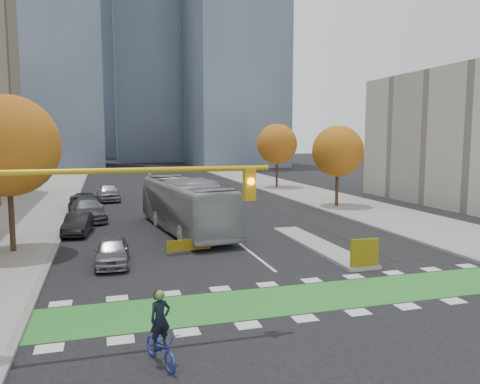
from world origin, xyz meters
TOP-DOWN VIEW (x-y plane):
  - ground at (0.00, 0.00)m, footprint 300.00×300.00m
  - sidewalk_west at (-13.50, 20.00)m, footprint 7.00×120.00m
  - sidewalk_east at (13.50, 20.00)m, footprint 7.00×120.00m
  - curb_west at (-10.00, 20.00)m, footprint 0.30×120.00m
  - curb_east at (10.00, 20.00)m, footprint 0.30×120.00m
  - bike_crossing at (0.00, 1.50)m, footprint 20.00×3.00m
  - centre_line at (0.00, 40.00)m, footprint 0.15×70.00m
  - bike_lane_paint at (7.50, 30.00)m, footprint 2.50×50.00m
  - median_island at (4.00, 9.00)m, footprint 1.60×10.00m
  - hazard_board at (4.00, 4.20)m, footprint 1.40×0.12m
  - tower_ne at (20.00, 85.00)m, footprint 18.00×24.00m
  - tower_far at (-4.00, 140.00)m, footprint 26.00×26.00m
  - tree_west at (-12.00, 12.00)m, footprint 5.20×5.20m
  - tree_east_near at (12.00, 22.00)m, footprint 4.40×4.40m
  - tree_east_far at (12.50, 38.00)m, footprint 4.80×4.80m
  - traffic_signal_west at (-7.93, -0.51)m, footprint 8.53×0.56m
  - cyclist at (-6.01, -2.25)m, footprint 1.13×1.88m
  - bus at (-2.35, 15.37)m, footprint 4.55×12.58m
  - parked_car_a at (-7.07, 8.38)m, footprint 1.77×3.97m
  - parked_car_b at (-9.00, 16.20)m, footprint 1.87×4.15m
  - parked_car_c at (-8.54, 21.20)m, footprint 3.01×5.86m
  - parked_car_d at (-9.00, 26.20)m, footprint 2.52×5.21m
  - parked_car_e at (-7.01, 32.00)m, footprint 2.38×5.12m

SIDE VIEW (x-z plane):
  - ground at x=0.00m, z-range 0.00..0.00m
  - centre_line at x=0.00m, z-range 0.00..0.01m
  - bike_lane_paint at x=7.50m, z-range 0.00..0.01m
  - bike_crossing at x=0.00m, z-range 0.00..0.01m
  - sidewalk_west at x=-13.50m, z-range 0.00..0.15m
  - sidewalk_east at x=13.50m, z-range 0.00..0.15m
  - curb_west at x=-10.00m, z-range -0.01..0.15m
  - curb_east at x=10.00m, z-range -0.01..0.15m
  - median_island at x=4.00m, z-range 0.00..0.16m
  - parked_car_b at x=-9.00m, z-range 0.00..1.32m
  - parked_car_a at x=-7.07m, z-range 0.00..1.33m
  - cyclist at x=-6.01m, z-range -0.34..1.71m
  - parked_car_d at x=-9.00m, z-range 0.00..1.43m
  - hazard_board at x=4.00m, z-range 0.15..1.45m
  - parked_car_c at x=-8.54m, z-range 0.00..1.63m
  - parked_car_e at x=-7.01m, z-range 0.00..1.70m
  - bus at x=-2.35m, z-range 0.00..3.43m
  - traffic_signal_west at x=-7.93m, z-range 1.43..6.63m
  - tree_east_near at x=12.00m, z-range 1.33..8.40m
  - tree_east_far at x=12.50m, z-range 1.42..9.07m
  - tree_west at x=-12.00m, z-range 1.50..9.73m
  - tower_ne at x=20.00m, z-range 0.00..60.00m
  - tower_far at x=-4.00m, z-range 0.00..80.00m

